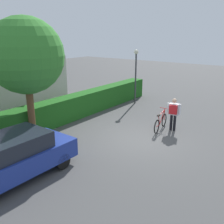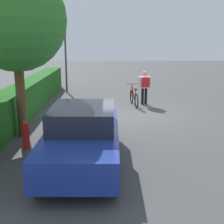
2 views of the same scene
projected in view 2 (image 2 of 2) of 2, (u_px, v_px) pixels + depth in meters
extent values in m
plane|color=#454545|center=(133.00, 114.00, 12.67)|extent=(60.00, 60.00, 0.00)
cube|color=#1D5A19|center=(24.00, 100.00, 12.47)|extent=(14.40, 0.90, 1.27)
cube|color=navy|center=(83.00, 142.00, 7.49)|extent=(4.19, 1.82, 0.65)
cube|color=#1E232D|center=(83.00, 117.00, 7.52)|extent=(1.99, 1.58, 0.53)
cylinder|color=black|center=(61.00, 136.00, 8.94)|extent=(0.58, 0.19, 0.58)
cylinder|color=black|center=(114.00, 136.00, 8.94)|extent=(0.58, 0.19, 0.58)
cylinder|color=black|center=(38.00, 180.00, 6.19)|extent=(0.58, 0.19, 0.58)
cylinder|color=black|center=(115.00, 180.00, 6.19)|extent=(0.58, 0.19, 0.58)
torus|color=black|center=(132.00, 97.00, 14.74)|extent=(0.66, 0.13, 0.66)
torus|color=black|center=(136.00, 101.00, 13.69)|extent=(0.66, 0.13, 0.66)
cylinder|color=#B21E1E|center=(133.00, 92.00, 14.34)|extent=(0.70, 0.13, 0.63)
cylinder|color=#B21E1E|center=(135.00, 95.00, 13.92)|extent=(0.27, 0.07, 0.51)
cylinder|color=#B21E1E|center=(134.00, 88.00, 14.16)|extent=(0.86, 0.15, 0.13)
cylinder|color=#B21E1E|center=(135.00, 100.00, 13.89)|extent=(0.42, 0.09, 0.05)
cylinder|color=#B21E1E|center=(132.00, 91.00, 14.67)|extent=(0.04, 0.04, 0.59)
cube|color=black|center=(136.00, 89.00, 13.74)|extent=(0.23, 0.13, 0.06)
cylinder|color=#B21E1E|center=(132.00, 84.00, 14.59)|extent=(0.09, 0.50, 0.03)
cylinder|color=black|center=(143.00, 96.00, 14.46)|extent=(0.13, 0.13, 0.79)
cylinder|color=black|center=(146.00, 96.00, 14.49)|extent=(0.13, 0.13, 0.79)
cube|color=silver|center=(145.00, 82.00, 14.31)|extent=(0.29, 0.49, 0.56)
sphere|color=tan|center=(145.00, 73.00, 14.21)|extent=(0.21, 0.21, 0.21)
cylinder|color=silver|center=(139.00, 82.00, 14.25)|extent=(0.09, 0.09, 0.53)
cylinder|color=silver|center=(150.00, 82.00, 14.36)|extent=(0.09, 0.09, 0.53)
cube|color=red|center=(146.00, 82.00, 14.15)|extent=(0.23, 0.39, 0.42)
cylinder|color=#38383D|center=(66.00, 65.00, 17.28)|extent=(0.10, 0.10, 3.25)
sphere|color=#F2EDCC|center=(65.00, 33.00, 16.86)|extent=(0.28, 0.28, 0.28)
cylinder|color=brown|center=(21.00, 95.00, 9.63)|extent=(0.30, 0.30, 2.71)
sphere|color=#347F2D|center=(15.00, 20.00, 9.08)|extent=(3.13, 3.13, 3.13)
cylinder|color=red|center=(26.00, 137.00, 8.70)|extent=(0.20, 0.20, 0.70)
sphere|color=red|center=(25.00, 125.00, 8.61)|extent=(0.18, 0.18, 0.18)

